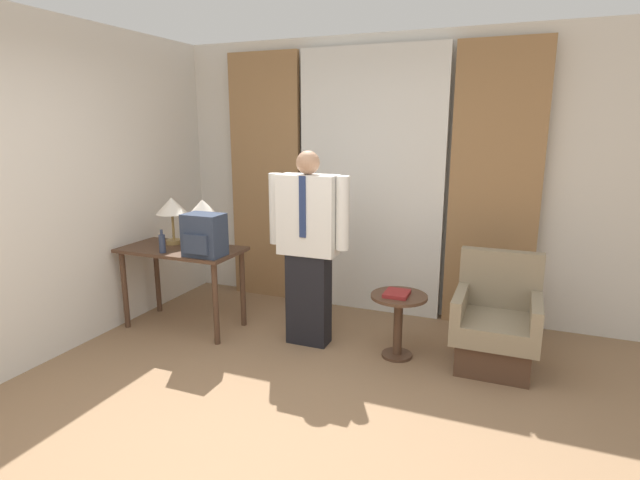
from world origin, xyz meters
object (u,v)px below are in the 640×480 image
(desk, at_px, (182,261))
(armchair, at_px, (496,327))
(side_table, at_px, (398,315))
(book, at_px, (397,294))
(person, at_px, (308,243))
(table_lamp_right, at_px, (203,210))
(backpack, at_px, (204,235))
(bottle_near_edge, at_px, (162,243))
(table_lamp_left, at_px, (172,208))

(desk, height_order, armchair, armchair)
(side_table, distance_m, book, 0.19)
(person, relative_size, book, 7.73)
(table_lamp_right, height_order, backpack, table_lamp_right)
(backpack, xyz_separation_m, book, (1.63, 0.25, -0.39))
(backpack, distance_m, side_table, 1.76)
(book, bearing_deg, person, 179.75)
(person, bearing_deg, side_table, 1.22)
(table_lamp_right, bearing_deg, backpack, -54.46)
(table_lamp_right, bearing_deg, person, -0.57)
(table_lamp_right, bearing_deg, desk, -145.50)
(armchair, bearing_deg, side_table, -169.78)
(person, bearing_deg, bottle_near_edge, -166.48)
(backpack, xyz_separation_m, person, (0.86, 0.25, -0.05))
(armchair, relative_size, book, 4.13)
(table_lamp_left, relative_size, bottle_near_edge, 2.14)
(table_lamp_left, bearing_deg, desk, -34.50)
(table_lamp_right, distance_m, bottle_near_edge, 0.46)
(bottle_near_edge, bearing_deg, book, 8.43)
(armchair, distance_m, book, 0.80)
(book, bearing_deg, bottle_near_edge, -171.57)
(desk, xyz_separation_m, person, (1.22, 0.11, 0.25))
(book, bearing_deg, armchair, 11.50)
(backpack, distance_m, person, 0.90)
(armchair, bearing_deg, table_lamp_right, -176.89)
(bottle_near_edge, xyz_separation_m, armchair, (2.79, 0.45, -0.52))
(desk, xyz_separation_m, backpack, (0.36, -0.15, 0.30))
(person, bearing_deg, armchair, 5.64)
(side_table, bearing_deg, person, -178.78)
(table_lamp_right, relative_size, backpack, 1.21)
(bottle_near_edge, bearing_deg, person, 13.52)
(backpack, bearing_deg, table_lamp_left, 153.62)
(bottle_near_edge, distance_m, side_table, 2.13)
(bottle_near_edge, bearing_deg, backpack, 7.33)
(table_lamp_right, xyz_separation_m, bottle_near_edge, (-0.22, -0.31, -0.26))
(bottle_near_edge, height_order, side_table, bottle_near_edge)
(table_lamp_right, distance_m, backpack, 0.36)
(table_lamp_right, bearing_deg, table_lamp_left, 180.00)
(backpack, xyz_separation_m, armchair, (2.38, 0.40, -0.62))
(table_lamp_right, bearing_deg, book, -0.44)
(backpack, relative_size, book, 1.70)
(desk, xyz_separation_m, table_lamp_right, (0.17, 0.12, 0.46))
(desk, distance_m, table_lamp_left, 0.51)
(table_lamp_left, height_order, book, table_lamp_left)
(backpack, height_order, person, person)
(book, bearing_deg, backpack, -171.30)
(armchair, distance_m, side_table, 0.75)
(desk, height_order, side_table, desk)
(person, height_order, armchair, person)
(table_lamp_right, distance_m, person, 1.07)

